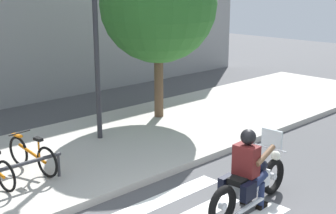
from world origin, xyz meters
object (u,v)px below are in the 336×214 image
object	(u,v)px
bicycle_3	(32,155)
tree_near_rack	(158,4)
motorcycle	(250,183)
rider	(249,164)
street_lamp	(96,37)

from	to	relation	value
bicycle_3	tree_near_rack	distance (m)	5.38
motorcycle	tree_near_rack	distance (m)	6.13
motorcycle	rider	distance (m)	0.38
rider	motorcycle	bearing A→B (deg)	1.48
bicycle_3	tree_near_rack	xyz separation A→B (m)	(4.48, 1.19, 2.74)
rider	tree_near_rack	xyz separation A→B (m)	(2.48, 4.92, 2.39)
motorcycle	bicycle_3	bearing A→B (deg)	119.13
street_lamp	rider	bearing A→B (deg)	-92.18
street_lamp	tree_near_rack	size ratio (longest dim) A/B	0.88
bicycle_3	street_lamp	bearing A→B (deg)	19.92
rider	tree_near_rack	bearing A→B (deg)	63.25
tree_near_rack	street_lamp	bearing A→B (deg)	-170.17
rider	bicycle_3	bearing A→B (deg)	118.22
bicycle_3	tree_near_rack	size ratio (longest dim) A/B	0.33
tree_near_rack	motorcycle	bearing A→B (deg)	-116.05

